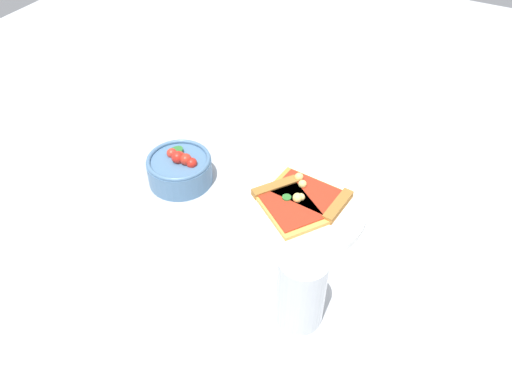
% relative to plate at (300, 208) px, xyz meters
% --- Properties ---
extents(ground_plane, '(2.40, 2.40, 0.00)m').
position_rel_plate_xyz_m(ground_plane, '(-0.01, 0.02, -0.01)').
color(ground_plane, '#B2B7BC').
rests_on(ground_plane, ground).
extents(plate, '(0.25, 0.25, 0.01)m').
position_rel_plate_xyz_m(plate, '(0.00, 0.00, 0.00)').
color(plate, white).
rests_on(plate, ground_plane).
extents(pizza_slice_near, '(0.17, 0.16, 0.03)m').
position_rel_plate_xyz_m(pizza_slice_near, '(0.02, 0.01, 0.01)').
color(pizza_slice_near, gold).
rests_on(pizza_slice_near, plate).
extents(pizza_slice_far, '(0.15, 0.10, 0.02)m').
position_rel_plate_xyz_m(pizza_slice_far, '(-0.01, -0.03, 0.01)').
color(pizza_slice_far, gold).
rests_on(pizza_slice_far, plate).
extents(salad_bowl, '(0.13, 0.13, 0.07)m').
position_rel_plate_xyz_m(salad_bowl, '(0.25, 0.04, 0.02)').
color(salad_bowl, '#4C7299').
rests_on(salad_bowl, ground_plane).
extents(soda_glass, '(0.07, 0.07, 0.14)m').
position_rel_plate_xyz_m(soda_glass, '(-0.10, 0.21, 0.06)').
color(soda_glass, silver).
rests_on(soda_glass, ground_plane).
extents(paper_napkin, '(0.16, 0.16, 0.00)m').
position_rel_plate_xyz_m(paper_napkin, '(0.18, -0.16, -0.01)').
color(paper_napkin, white).
rests_on(paper_napkin, ground_plane).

